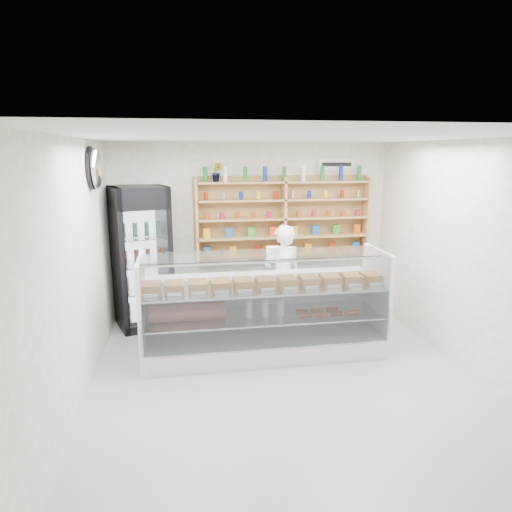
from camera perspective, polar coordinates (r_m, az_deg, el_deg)
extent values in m
plane|color=#B4B5BA|center=(5.61, 3.65, -15.29)|extent=(5.00, 5.00, 0.00)
plane|color=white|center=(4.95, 4.13, 14.62)|extent=(5.00, 5.00, 0.00)
plane|color=white|center=(7.51, -0.53, 3.31)|extent=(4.50, 0.00, 4.50)
plane|color=white|center=(2.87, 15.79, -13.35)|extent=(4.50, 0.00, 4.50)
plane|color=white|center=(5.09, -21.62, -2.23)|extent=(0.00, 5.00, 5.00)
plane|color=white|center=(6.03, 25.17, -0.30)|extent=(0.00, 5.00, 5.00)
cube|color=white|center=(6.23, 1.00, -10.93)|extent=(3.17, 0.90, 0.26)
cube|color=white|center=(6.45, 0.33, -5.66)|extent=(3.17, 0.05, 0.67)
cube|color=silver|center=(6.08, 1.01, -7.42)|extent=(3.04, 0.79, 0.02)
cube|color=silver|center=(5.95, 1.03, -3.89)|extent=(3.11, 0.83, 0.02)
cube|color=silver|center=(5.58, 1.84, -6.24)|extent=(3.11, 0.13, 1.10)
cube|color=silver|center=(5.79, 1.14, 0.17)|extent=(3.11, 0.63, 0.01)
imported|color=white|center=(6.80, 3.30, -2.83)|extent=(0.66, 0.51, 1.62)
cube|color=black|center=(7.15, -14.12, -0.18)|extent=(0.97, 0.96, 2.16)
cube|color=#320435|center=(6.68, -15.72, 6.83)|extent=(0.73, 0.26, 0.30)
cube|color=silver|center=(6.84, -15.26, -1.67)|extent=(0.62, 0.21, 1.71)
cube|color=tan|center=(7.23, -7.41, 4.37)|extent=(0.04, 0.28, 1.33)
cube|color=tan|center=(7.42, 3.49, 4.66)|extent=(0.04, 0.28, 1.33)
cube|color=tan|center=(7.85, 13.53, 4.78)|extent=(0.04, 0.28, 1.33)
cube|color=tan|center=(7.52, 3.43, 0.21)|extent=(2.80, 0.28, 0.03)
cube|color=tan|center=(7.46, 3.46, 2.45)|extent=(2.80, 0.28, 0.03)
cube|color=tan|center=(7.42, 3.49, 4.73)|extent=(2.80, 0.28, 0.03)
cube|color=tan|center=(7.38, 3.52, 7.04)|extent=(2.80, 0.28, 0.03)
cube|color=tan|center=(7.36, 3.55, 9.21)|extent=(2.80, 0.28, 0.03)
imported|color=#1E6626|center=(7.18, -4.92, 10.41)|extent=(0.19, 0.16, 0.30)
ellipsoid|color=silver|center=(6.10, -19.41, 10.32)|extent=(0.15, 0.50, 0.50)
cube|color=white|center=(7.72, 10.00, 11.22)|extent=(0.62, 0.03, 0.20)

